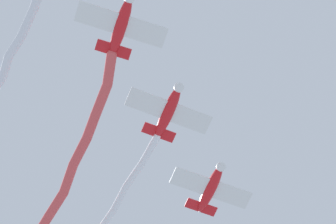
# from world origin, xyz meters

# --- Properties ---
(smoke_trail_lead) EXTENTS (12.85, 9.05, 3.29)m
(smoke_trail_lead) POSITION_xyz_m (-2.69, 0.55, 64.63)
(smoke_trail_lead) COLOR white
(airplane_left_wing) EXTENTS (6.56, 6.48, 1.89)m
(airplane_left_wing) POSITION_xyz_m (5.38, 3.23, 63.83)
(airplane_left_wing) COLOR red
(smoke_trail_left_wing) EXTENTS (15.38, 13.42, 1.42)m
(smoke_trail_left_wing) POSITION_xyz_m (-3.42, 11.81, 63.50)
(smoke_trail_left_wing) COLOR #DB4C4C
(airplane_right_wing) EXTENTS (6.28, 6.74, 1.89)m
(airplane_right_wing) POSITION_xyz_m (5.39, 11.90, 64.08)
(airplane_right_wing) COLOR red
(smoke_trail_right_wing) EXTENTS (17.91, 11.34, 1.28)m
(smoke_trail_right_wing) POSITION_xyz_m (-5.04, 19.47, 64.47)
(smoke_trail_right_wing) COLOR white
(airplane_slot) EXTENTS (6.32, 6.70, 1.89)m
(airplane_slot) POSITION_xyz_m (5.41, 20.56, 64.33)
(airplane_slot) COLOR red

